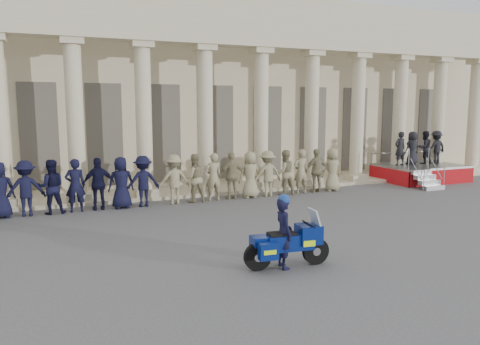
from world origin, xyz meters
name	(u,v)px	position (x,y,z in m)	size (l,w,h in m)	color
ground	(257,250)	(0.00, 0.00, 0.00)	(90.00, 90.00, 0.00)	#4E4E51
building	(142,92)	(0.00, 14.74, 4.52)	(40.00, 12.50, 9.00)	#C4B793
officer_rank	(123,182)	(-2.41, 6.66, 0.97)	(19.22, 0.73, 1.93)	black
reviewing_stand	(423,155)	(12.78, 7.40, 1.32)	(4.11, 3.98, 2.52)	gray
motorcycle	(288,243)	(0.10, -1.48, 0.59)	(2.13, 0.90, 1.37)	black
rider	(284,231)	(-0.01, -1.47, 0.88)	(0.46, 0.65, 1.77)	black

